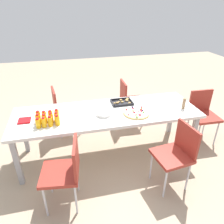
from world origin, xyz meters
The scene contains 24 objects.
ground_plane centered at (0.00, 0.00, 0.00)m, with size 12.00×12.00×0.00m, color tan.
party_table centered at (0.00, 0.00, 0.66)m, with size 2.55×0.84×0.72m.
chair_end centered at (1.58, 0.05, 0.50)m, with size 0.41×0.41×0.83m.
chair_far_right centered at (0.59, 0.80, 0.50)m, with size 0.41×0.41×0.83m.
chair_near_right centered at (0.68, -0.77, 0.50)m, with size 0.45×0.45×0.83m.
chair_far_left centered at (-0.60, 0.74, 0.50)m, with size 0.45×0.45×0.83m.
chair_near_left centered at (-0.61, -0.76, 0.50)m, with size 0.45×0.45×0.83m.
juice_bottle_0 centered at (-0.89, -0.22, 0.78)m, with size 0.06×0.06×0.13m.
juice_bottle_1 centered at (-0.82, -0.21, 0.78)m, with size 0.06×0.06×0.13m.
juice_bottle_2 centered at (-0.75, -0.21, 0.78)m, with size 0.06×0.06×0.13m.
juice_bottle_3 centered at (-0.66, -0.21, 0.79)m, with size 0.06×0.06×0.14m.
juice_bottle_4 centered at (-0.89, -0.14, 0.79)m, with size 0.06×0.06×0.15m.
juice_bottle_5 centered at (-0.82, -0.13, 0.78)m, with size 0.06×0.06×0.13m.
juice_bottle_6 centered at (-0.74, -0.14, 0.79)m, with size 0.06×0.06×0.14m.
juice_bottle_7 centered at (-0.67, -0.14, 0.79)m, with size 0.06×0.06×0.14m.
juice_bottle_8 centered at (-0.89, -0.06, 0.79)m, with size 0.06×0.06×0.15m.
juice_bottle_9 centered at (-0.82, -0.06, 0.79)m, with size 0.05×0.05×0.14m.
juice_bottle_10 centered at (-0.75, -0.06, 0.79)m, with size 0.06×0.06×0.14m.
juice_bottle_11 centered at (-0.67, -0.06, 0.79)m, with size 0.05×0.05×0.14m.
fruit_pizza centered at (0.38, -0.15, 0.74)m, with size 0.36×0.36×0.05m.
snack_tray centered at (0.28, 0.22, 0.74)m, with size 0.31×0.24×0.04m.
plate_stack centered at (-0.06, -0.09, 0.74)m, with size 0.19×0.19×0.04m.
napkin_stack centered at (-1.08, -0.01, 0.73)m, with size 0.15×0.15×0.02m, color red.
cardboard_tube centered at (1.07, -0.16, 0.80)m, with size 0.04×0.04×0.16m, color #9E7A56.
Camera 1 is at (-0.52, -2.52, 2.09)m, focal length 33.83 mm.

